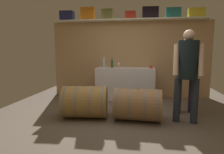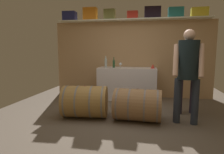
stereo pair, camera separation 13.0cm
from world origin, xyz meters
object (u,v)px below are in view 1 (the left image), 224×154
Objects in this scene: red_funnel at (151,66)px; winemaker_pouring at (188,67)px; toolcase_red at (130,15)px; toolcase_teal at (173,13)px; wine_glass at (119,64)px; toolcase_orange at (88,14)px; toolcase_black at (150,13)px; wine_barrel_near at (138,105)px; wine_bottle_green at (112,63)px; work_cabinet at (125,83)px; wine_barrel_far at (85,102)px; visitor_tasting at (187,67)px; wine_bottle_clear at (104,62)px; toolcase_olive at (107,15)px; toolcase_navy at (67,16)px; toolcase_yellow at (196,13)px.

red_funnel is 0.07× the size of winemaker_pouring.
toolcase_teal reaches higher than toolcase_red.
wine_glass is at bearing -131.20° from toolcase_red.
toolcase_black is (1.76, 0.00, -0.02)m from toolcase_orange.
wine_bottle_green is at bearing 117.43° from wine_barrel_near.
work_cabinet is 1.70× the size of wine_barrel_far.
wine_glass is (0.93, -0.32, -1.41)m from toolcase_orange.
toolcase_teal reaches higher than work_cabinet.
toolcase_red is 0.54m from toolcase_black.
red_funnel is 1.15m from visitor_tasting.
red_funnel reaches higher than wine_barrel_near.
wine_bottle_clear is 2.74× the size of red_funnel.
winemaker_pouring is at bearing -6.37° from wine_barrel_far.
toolcase_olive is at bearing -38.39° from winemaker_pouring.
toolcase_teal is 2.73× the size of wine_glass.
wine_barrel_far is at bearing -64.34° from toolcase_navy.
toolcase_red is 1.01× the size of wine_bottle_green.
toolcase_red is 0.32× the size of wine_barrel_near.
toolcase_olive reaches higher than toolcase_red.
visitor_tasting reaches higher than red_funnel.
wine_bottle_clear is 2.43m from winemaker_pouring.
red_funnel is at bearing -32.01° from toolcase_red.
toolcase_teal is 2.13m from wine_bottle_green.
wine_barrel_near is 0.57× the size of visitor_tasting.
winemaker_pouring is at bearing -47.84° from wine_glass.
toolcase_orange is 2.96m from toolcase_yellow.
red_funnel is (0.58, -0.37, -1.38)m from toolcase_red.
wine_glass reaches higher than wine_barrel_near.
toolcase_orange reaches higher than toolcase_black.
work_cabinet is (1.12, -0.24, -1.95)m from toolcase_orange.
toolcase_olive is at bearing -47.74° from visitor_tasting.
wine_bottle_clear is 2.28× the size of wine_glass.
toolcase_olive reaches higher than work_cabinet.
toolcase_black is (0.54, 0.00, 0.05)m from toolcase_red.
toolcase_orange reaches higher than toolcase_red.
visitor_tasting is (-0.47, -1.29, -1.34)m from toolcase_yellow.
toolcase_yellow reaches higher than red_funnel.
toolcase_black reaches higher than wine_barrel_far.
visitor_tasting is at bearing -85.53° from toolcase_teal.
wine_barrel_far is at bearing -93.11° from wine_bottle_clear.
wine_glass is at bearing 66.37° from wine_barrel_far.
toolcase_orange is 2.34m from red_funnel.
winemaker_pouring reaches higher than wine_bottle_green.
toolcase_navy is 2.39m from toolcase_black.
toolcase_teal is 2.93m from wine_barrel_near.
toolcase_olive reaches higher than winemaker_pouring.
wine_bottle_clear is 1.13× the size of wine_bottle_green.
toolcase_navy is 3.59m from toolcase_yellow.
toolcase_red is 0.18× the size of visitor_tasting.
work_cabinet is at bearing 61.46° from wine_barrel_far.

